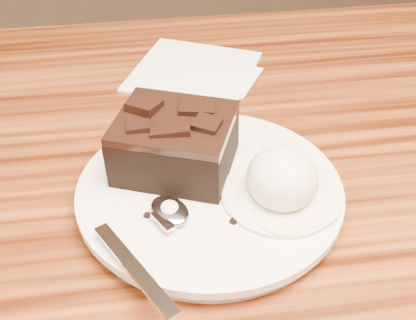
{
  "coord_description": "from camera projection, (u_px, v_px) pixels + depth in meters",
  "views": [
    {
      "loc": [
        -0.08,
        -0.35,
        1.09
      ],
      "look_at": [
        -0.02,
        0.02,
        0.79
      ],
      "focal_mm": 48.59,
      "sensor_mm": 36.0,
      "label": 1
    }
  ],
  "objects": [
    {
      "name": "plate",
      "position": [
        210.0,
        195.0,
        0.49
      ],
      "size": [
        0.23,
        0.23,
        0.02
      ],
      "primitive_type": "cylinder",
      "color": "white",
      "rests_on": "dining_table"
    },
    {
      "name": "brownie",
      "position": [
        175.0,
        146.0,
        0.49
      ],
      "size": [
        0.12,
        0.11,
        0.05
      ],
      "primitive_type": "cube",
      "rotation": [
        0.0,
        0.0,
        -0.39
      ],
      "color": "black",
      "rests_on": "plate"
    },
    {
      "name": "ice_cream_scoop",
      "position": [
        282.0,
        178.0,
        0.46
      ],
      "size": [
        0.06,
        0.06,
        0.05
      ],
      "primitive_type": "ellipsoid",
      "color": "white",
      "rests_on": "plate"
    },
    {
      "name": "melt_puddle",
      "position": [
        280.0,
        196.0,
        0.47
      ],
      "size": [
        0.1,
        0.1,
        0.0
      ],
      "primitive_type": "cylinder",
      "color": "white",
      "rests_on": "plate"
    },
    {
      "name": "spoon",
      "position": [
        170.0,
        212.0,
        0.45
      ],
      "size": [
        0.1,
        0.15,
        0.01
      ],
      "primitive_type": null,
      "rotation": [
        0.0,
        0.0,
        0.49
      ],
      "color": "silver",
      "rests_on": "plate"
    },
    {
      "name": "napkin",
      "position": [
        193.0,
        70.0,
        0.67
      ],
      "size": [
        0.18,
        0.18,
        0.01
      ],
      "primitive_type": "cube",
      "rotation": [
        0.0,
        0.0,
        -0.45
      ],
      "color": "white",
      "rests_on": "dining_table"
    },
    {
      "name": "crumb_a",
      "position": [
        234.0,
        221.0,
        0.45
      ],
      "size": [
        0.01,
        0.01,
        0.0
      ],
      "primitive_type": "cube",
      "rotation": [
        0.0,
        0.0,
        0.71
      ],
      "color": "black",
      "rests_on": "plate"
    },
    {
      "name": "crumb_b",
      "position": [
        147.0,
        215.0,
        0.45
      ],
      "size": [
        0.01,
        0.01,
        0.0
      ],
      "primitive_type": "cube",
      "rotation": [
        0.0,
        0.0,
        0.98
      ],
      "color": "black",
      "rests_on": "plate"
    }
  ]
}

